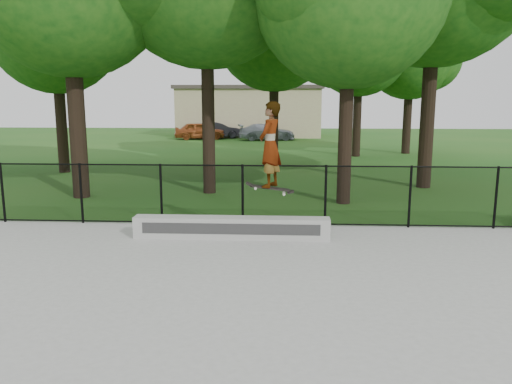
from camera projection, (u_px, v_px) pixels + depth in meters
The scene contains 10 objects.
ground at pixel (205, 342), 6.43m from camera, with size 100.00×100.00×0.00m, color #1B5618.
concrete_slab at pixel (205, 340), 6.43m from camera, with size 14.00×12.00×0.06m, color gray.
grind_ledge at pixel (231, 228), 11.00m from camera, with size 4.32×0.40×0.48m, color #A2A39E.
car_a at pixel (200, 131), 39.64m from camera, with size 1.60×3.96×1.36m, color #93411A.
car_b at pixel (217, 130), 40.64m from camera, with size 1.40×3.63×1.32m, color black.
car_c at pixel (267, 132), 38.88m from camera, with size 1.79×4.04×1.27m, color #9197A4.
skater_airborne at pixel (270, 146), 10.39m from camera, with size 0.84×0.76×1.93m.
chainlink_fence at pixel (243, 195), 12.08m from camera, with size 16.06×0.06×1.50m.
tree_row at pixel (279, 4), 18.85m from camera, with size 21.89×20.00×10.97m.
distant_building at pixel (250, 111), 43.46m from camera, with size 12.40×6.40×4.30m.
Camera 1 is at (0.98, -5.93, 3.07)m, focal length 35.00 mm.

